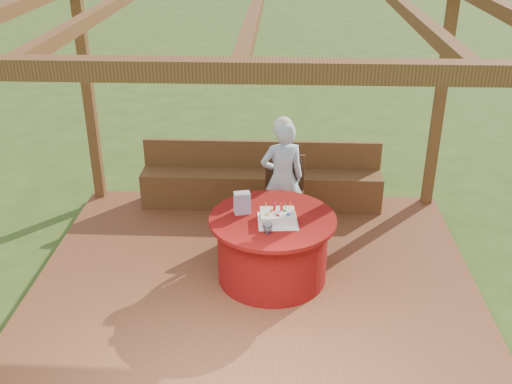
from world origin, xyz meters
TOP-DOWN VIEW (x-y plane):
  - ground at (0.00, 0.00)m, footprint 60.00×60.00m
  - deck at (0.00, 0.00)m, footprint 4.50×4.00m
  - pergola at (0.00, 0.00)m, footprint 4.50×4.00m
  - bench at (0.00, 1.72)m, footprint 3.00×0.42m
  - table at (0.17, 0.06)m, footprint 1.26×1.26m
  - chair at (0.28, 1.09)m, footprint 0.50×0.50m
  - elderly_woman at (0.26, 1.01)m, footprint 0.56×0.44m
  - birthday_cake at (0.22, -0.02)m, footprint 0.41×0.41m
  - gift_bag at (-0.13, 0.15)m, footprint 0.18×0.14m
  - drinking_glass at (0.13, -0.24)m, footprint 0.11×0.11m

SIDE VIEW (x-z plane):
  - ground at x=0.00m, z-range 0.00..0.00m
  - deck at x=0.00m, z-range 0.00..0.12m
  - bench at x=0.00m, z-range -0.02..0.79m
  - table at x=0.17m, z-range 0.13..0.82m
  - chair at x=0.28m, z-range 0.18..1.08m
  - elderly_woman at x=0.26m, z-range 0.12..1.53m
  - drinking_glass at x=0.13m, z-range 0.81..0.90m
  - birthday_cake at x=0.22m, z-range 0.78..0.96m
  - gift_bag at x=-0.13m, z-range 0.81..1.04m
  - pergola at x=0.00m, z-range 1.05..3.77m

